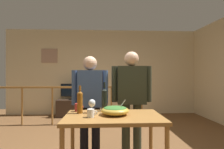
{
  "coord_description": "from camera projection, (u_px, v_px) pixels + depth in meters",
  "views": [
    {
      "loc": [
        -0.01,
        -2.97,
        1.29
      ],
      "look_at": [
        0.12,
        -0.46,
        1.29
      ],
      "focal_mm": 29.46,
      "sensor_mm": 36.0,
      "label": 1
    }
  ],
  "objects": [
    {
      "name": "person_standing_left",
      "position": [
        90.0,
        98.0,
        2.85
      ],
      "size": [
        0.56,
        0.23,
        1.57
      ],
      "rotation": [
        0.0,
        0.0,
        3.17
      ],
      "color": "black",
      "rests_on": "ground_plane"
    },
    {
      "name": "serving_table",
      "position": [
        113.0,
        124.0,
        2.17
      ],
      "size": [
        1.14,
        0.72,
        0.8
      ],
      "color": "#9E6B33",
      "rests_on": "ground_plane"
    },
    {
      "name": "wine_bottle_amber",
      "position": [
        80.0,
        101.0,
        2.29
      ],
      "size": [
        0.07,
        0.07,
        0.35
      ],
      "color": "brown",
      "rests_on": "serving_table"
    },
    {
      "name": "tv_console",
      "position": [
        72.0,
        108.0,
        5.64
      ],
      "size": [
        0.9,
        0.4,
        0.52
      ],
      "primitive_type": "cube",
      "color": "#38281E",
      "rests_on": "ground_plane"
    },
    {
      "name": "mug_red",
      "position": [
        78.0,
        107.0,
        2.41
      ],
      "size": [
        0.11,
        0.08,
        0.1
      ],
      "color": "#B7332D",
      "rests_on": "serving_table"
    },
    {
      "name": "flat_screen_tv",
      "position": [
        72.0,
        90.0,
        5.61
      ],
      "size": [
        0.67,
        0.12,
        0.49
      ],
      "color": "black",
      "rests_on": "tv_console"
    },
    {
      "name": "stair_railing",
      "position": [
        89.0,
        98.0,
        4.79
      ],
      "size": [
        3.91,
        0.1,
        1.03
      ],
      "color": "#9E6B33",
      "rests_on": "ground_plane"
    },
    {
      "name": "framed_picture",
      "position": [
        49.0,
        56.0,
        5.89
      ],
      "size": [
        0.5,
        0.03,
        0.45
      ],
      "primitive_type": "cube",
      "color": "tan"
    },
    {
      "name": "person_standing_right",
      "position": [
        132.0,
        94.0,
        2.88
      ],
      "size": [
        0.63,
        0.23,
        1.65
      ],
      "rotation": [
        0.0,
        0.0,
        3.11
      ],
      "color": "#2D3323",
      "rests_on": "ground_plane"
    },
    {
      "name": "back_wall",
      "position": [
        103.0,
        72.0,
        6.03
      ],
      "size": [
        6.18,
        0.1,
        2.74
      ],
      "primitive_type": "cube",
      "color": "beige",
      "rests_on": "ground_plane"
    },
    {
      "name": "wine_glass",
      "position": [
        92.0,
        104.0,
        2.32
      ],
      "size": [
        0.09,
        0.09,
        0.17
      ],
      "color": "silver",
      "rests_on": "serving_table"
    },
    {
      "name": "wine_bottle_dark",
      "position": [
        104.0,
        99.0,
        2.44
      ],
      "size": [
        0.08,
        0.08,
        0.38
      ],
      "color": "black",
      "rests_on": "serving_table"
    },
    {
      "name": "mug_white",
      "position": [
        91.0,
        113.0,
        2.07
      ],
      "size": [
        0.12,
        0.08,
        0.09
      ],
      "color": "white",
      "rests_on": "serving_table"
    },
    {
      "name": "salad_bowl",
      "position": [
        115.0,
        110.0,
        2.19
      ],
      "size": [
        0.34,
        0.34,
        0.18
      ],
      "color": "gold",
      "rests_on": "serving_table"
    }
  ]
}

